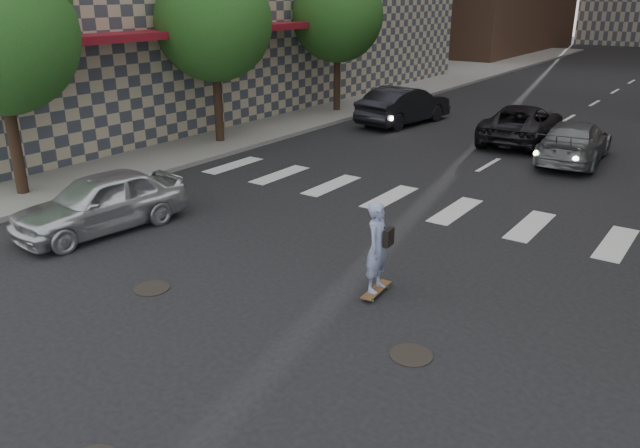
# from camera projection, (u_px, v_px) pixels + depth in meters

# --- Properties ---
(ground) EXTENTS (160.00, 160.00, 0.00)m
(ground) POSITION_uv_depth(u_px,v_px,m) (176.00, 347.00, 10.29)
(ground) COLOR black
(ground) RESTS_ON ground
(sidewalk_left) EXTENTS (13.00, 80.00, 0.15)m
(sidewalk_left) POSITION_uv_depth(u_px,v_px,m) (270.00, 99.00, 33.39)
(sidewalk_left) COLOR gray
(sidewalk_left) RESTS_ON ground
(tree_a) EXTENTS (4.20, 4.20, 6.60)m
(tree_a) POSITION_uv_depth(u_px,v_px,m) (0.00, 26.00, 16.16)
(tree_a) COLOR #382619
(tree_a) RESTS_ON sidewalk_left
(tree_b) EXTENTS (4.20, 4.20, 6.60)m
(tree_b) POSITION_uv_depth(u_px,v_px,m) (217.00, 16.00, 22.28)
(tree_b) COLOR #382619
(tree_b) RESTS_ON sidewalk_left
(tree_c) EXTENTS (4.20, 4.20, 6.60)m
(tree_c) POSITION_uv_depth(u_px,v_px,m) (340.00, 11.00, 28.40)
(tree_c) COLOR #382619
(tree_c) RESTS_ON sidewalk_left
(manhole_b) EXTENTS (0.70, 0.70, 0.02)m
(manhole_b) POSITION_uv_depth(u_px,v_px,m) (152.00, 288.00, 12.28)
(manhole_b) COLOR black
(manhole_b) RESTS_ON ground
(manhole_c) EXTENTS (0.70, 0.70, 0.02)m
(manhole_c) POSITION_uv_depth(u_px,v_px,m) (411.00, 355.00, 10.04)
(manhole_c) COLOR black
(manhole_c) RESTS_ON ground
(skateboarder) EXTENTS (0.49, 0.96, 1.87)m
(skateboarder) POSITION_uv_depth(u_px,v_px,m) (378.00, 247.00, 11.74)
(skateboarder) COLOR brown
(skateboarder) RESTS_ON ground
(silver_sedan) EXTENTS (2.23, 4.40, 1.44)m
(silver_sedan) POSITION_uv_depth(u_px,v_px,m) (100.00, 202.00, 15.07)
(silver_sedan) COLOR silver
(silver_sedan) RESTS_ON ground
(traffic_car_a) EXTENTS (2.35, 5.09, 1.62)m
(traffic_car_a) POSITION_uv_depth(u_px,v_px,m) (404.00, 105.00, 27.22)
(traffic_car_a) COLOR black
(traffic_car_a) RESTS_ON ground
(traffic_car_b) EXTENTS (2.29, 4.90, 1.38)m
(traffic_car_b) POSITION_uv_depth(u_px,v_px,m) (574.00, 142.00, 21.19)
(traffic_car_b) COLOR slate
(traffic_car_b) RESTS_ON ground
(traffic_car_c) EXTENTS (2.86, 5.36, 1.43)m
(traffic_car_c) POSITION_uv_depth(u_px,v_px,m) (522.00, 124.00, 23.96)
(traffic_car_c) COLOR black
(traffic_car_c) RESTS_ON ground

